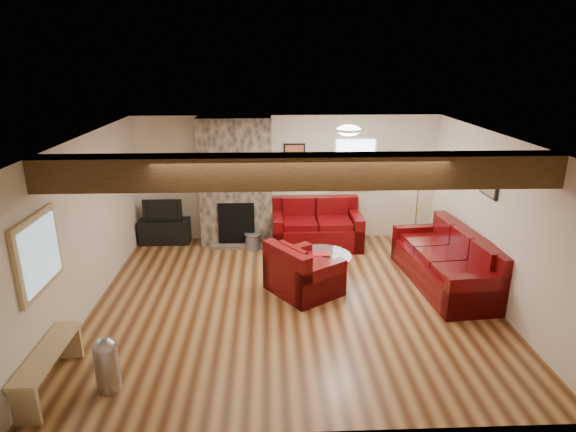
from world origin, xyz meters
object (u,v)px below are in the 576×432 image
sofa_three (445,259)px  coffee_table (321,269)px  television (163,209)px  loveseat (317,224)px  armchair_red (304,268)px  floor_lamp (419,179)px  tv_cabinet (165,231)px

sofa_three → coffee_table: bearing=-99.7°
coffee_table → television: bearing=146.7°
loveseat → sofa_three: bearing=-43.3°
armchair_red → coffee_table: 0.47m
coffee_table → armchair_red: bearing=-133.4°
floor_lamp → sofa_three: bearing=-93.9°
sofa_three → armchair_red: size_ratio=2.29×
loveseat → television: size_ratio=2.26×
tv_cabinet → floor_lamp: bearing=0.2°
coffee_table → television: 3.54m
loveseat → coffee_table: loveseat is taller
loveseat → floor_lamp: floor_lamp is taller
sofa_three → loveseat: bearing=-138.2°
sofa_three → floor_lamp: floor_lamp is taller
tv_cabinet → floor_lamp: (5.07, 0.02, 1.02)m
sofa_three → television: (-4.93, 2.08, 0.26)m
television → floor_lamp: 5.10m
sofa_three → floor_lamp: bearing=170.8°
tv_cabinet → television: 0.46m
coffee_table → television: (-2.93, 1.92, 0.47)m
sofa_three → coffee_table: 2.02m
armchair_red → floor_lamp: (2.45, 2.26, 0.85)m
loveseat → floor_lamp: size_ratio=1.17×
armchair_red → coffee_table: bearing=-78.1°
loveseat → coffee_table: bearing=-93.4°
sofa_three → floor_lamp: size_ratio=1.57×
sofa_three → coffee_table: (-2.00, 0.15, -0.20)m
armchair_red → floor_lamp: bearing=-81.9°
loveseat → television: (-3.01, 0.30, 0.25)m
sofa_three → loveseat: loveseat is taller
sofa_three → armchair_red: 2.31m
loveseat → floor_lamp: 2.23m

